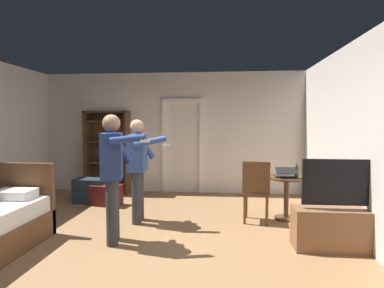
{
  "coord_description": "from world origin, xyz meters",
  "views": [
    {
      "loc": [
        1.15,
        -3.88,
        1.59
      ],
      "look_at": [
        0.72,
        0.52,
        1.29
      ],
      "focal_mm": 29.55,
      "sensor_mm": 36.0,
      "label": 1
    }
  ],
  "objects": [
    {
      "name": "doorway_frame",
      "position": [
        0.25,
        3.2,
        1.22
      ],
      "size": [
        0.93,
        0.08,
        2.13
      ],
      "color": "white",
      "rests_on": "ground_plane"
    },
    {
      "name": "wall_right",
      "position": [
        3.0,
        0.0,
        1.36
      ],
      "size": [
        0.12,
        6.68,
        2.72
      ],
      "primitive_type": "cube",
      "color": "silver",
      "rests_on": "ground_plane"
    },
    {
      "name": "person_blue_shirt",
      "position": [
        -0.28,
        0.11,
        0.98
      ],
      "size": [
        0.71,
        0.58,
        1.7
      ],
      "color": "#333338",
      "rests_on": "ground_plane"
    },
    {
      "name": "tv_flatscreen",
      "position": [
        2.64,
        0.15,
        0.33
      ],
      "size": [
        1.17,
        0.4,
        1.14
      ],
      "color": "brown",
      "rests_on": "ground_plane"
    },
    {
      "name": "suitcase_dark",
      "position": [
        -1.09,
        1.96,
        0.19
      ],
      "size": [
        0.62,
        0.47,
        0.39
      ],
      "primitive_type": "cube",
      "rotation": [
        0.0,
        0.0,
        -0.21
      ],
      "color": "#4C1919",
      "rests_on": "ground_plane"
    },
    {
      "name": "suitcase_small",
      "position": [
        -1.48,
        2.11,
        0.24
      ],
      "size": [
        0.6,
        0.42,
        0.48
      ],
      "primitive_type": "cube",
      "rotation": [
        0.0,
        0.0,
        -0.08
      ],
      "color": "#1E2D38",
      "rests_on": "ground_plane"
    },
    {
      "name": "bookshelf",
      "position": [
        -1.45,
        3.06,
        1.0
      ],
      "size": [
        1.01,
        0.32,
        1.85
      ],
      "color": "#4C331E",
      "rests_on": "ground_plane"
    },
    {
      "name": "person_striped_shirt",
      "position": [
        -0.18,
        1.0,
        0.94
      ],
      "size": [
        0.71,
        0.55,
        1.64
      ],
      "color": "#333338",
      "rests_on": "ground_plane"
    },
    {
      "name": "bottle_on_table",
      "position": [
        2.34,
        1.29,
        0.8
      ],
      "size": [
        0.06,
        0.06,
        0.23
      ],
      "color": "#384014",
      "rests_on": "side_table"
    },
    {
      "name": "wooden_chair",
      "position": [
        1.68,
        1.12,
        0.54
      ],
      "size": [
        0.48,
        0.48,
        0.99
      ],
      "color": "brown",
      "rests_on": "ground_plane"
    },
    {
      "name": "side_table",
      "position": [
        2.2,
        1.37,
        0.47
      ],
      "size": [
        0.62,
        0.62,
        0.7
      ],
      "color": "#4C331E",
      "rests_on": "ground_plane"
    },
    {
      "name": "laptop",
      "position": [
        2.17,
        1.33,
        0.75
      ],
      "size": [
        0.32,
        0.33,
        0.17
      ],
      "color": "black",
      "rests_on": "side_table"
    },
    {
      "name": "wall_back",
      "position": [
        0.0,
        3.28,
        1.36
      ],
      "size": [
        6.11,
        0.12,
        2.72
      ],
      "primitive_type": "cube",
      "color": "silver",
      "rests_on": "ground_plane"
    },
    {
      "name": "ground_plane",
      "position": [
        0.0,
        0.0,
        0.0
      ],
      "size": [
        7.09,
        7.09,
        0.0
      ],
      "primitive_type": "plane",
      "color": "olive"
    }
  ]
}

